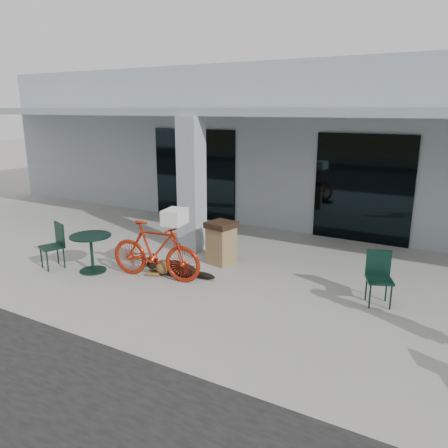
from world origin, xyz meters
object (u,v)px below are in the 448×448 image
Objects in this scene: cafe_table_near at (92,253)px; cafe_chair_near at (52,246)px; trash_receptacle at (221,243)px; cafe_chair_far_a at (379,279)px; dog at (177,267)px; bicycle at (155,251)px.

cafe_chair_near reaches higher than cafe_table_near.
trash_receptacle is at bearing 39.95° from cafe_table_near.
cafe_table_near is at bearing -140.05° from trash_receptacle.
cafe_table_near is at bearing 170.95° from cafe_chair_far_a.
cafe_table_near is 0.93m from cafe_chair_near.
cafe_chair_far_a is 3.42m from trash_receptacle.
cafe_chair_near is at bearing 171.44° from cafe_chair_far_a.
dog is 1.18× the size of cafe_chair_far_a.
bicycle is 1.76× the size of dog.
trash_receptacle is (0.68, 1.40, -0.11)m from bicycle.
bicycle is 4.18m from cafe_chair_far_a.
bicycle is 1.45m from cafe_table_near.
cafe_table_near is 0.90× the size of cafe_chair_far_a.
dog is at bearing 167.29° from cafe_chair_far_a.
cafe_chair_near is 1.03× the size of cafe_chair_far_a.
cafe_chair_far_a is (5.47, 1.27, 0.07)m from cafe_table_near.
cafe_chair_far_a is at bearing 13.04° from cafe_table_near.
cafe_table_near is at bearing 178.93° from dog.
trash_receptacle is (0.40, 1.10, 0.28)m from dog.
bicycle is 2.07× the size of trash_receptacle.
bicycle reaches higher than cafe_chair_near.
cafe_chair_far_a is (4.07, 0.93, -0.12)m from bicycle.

